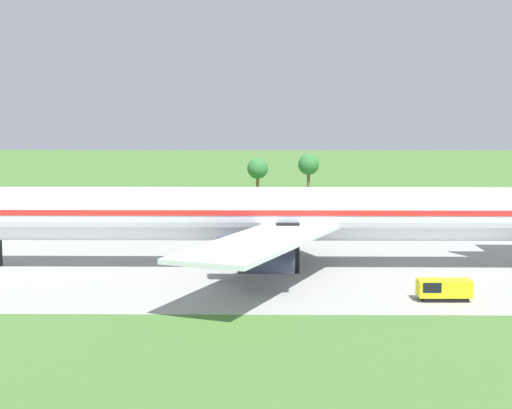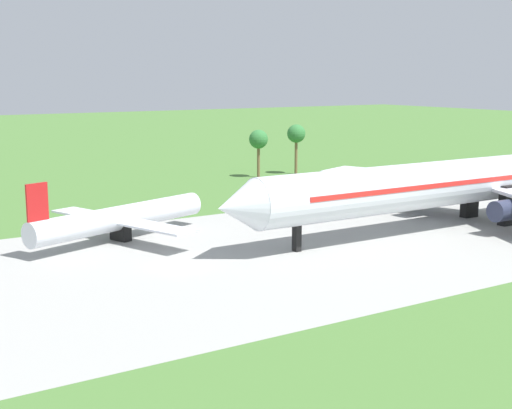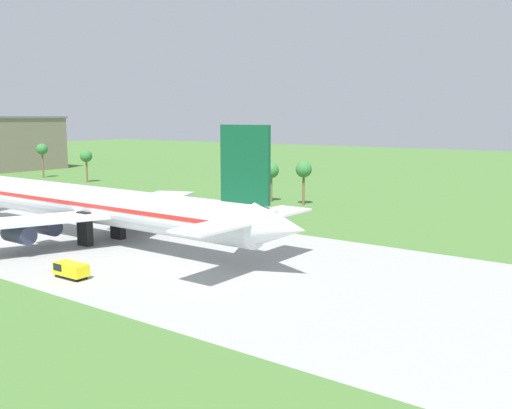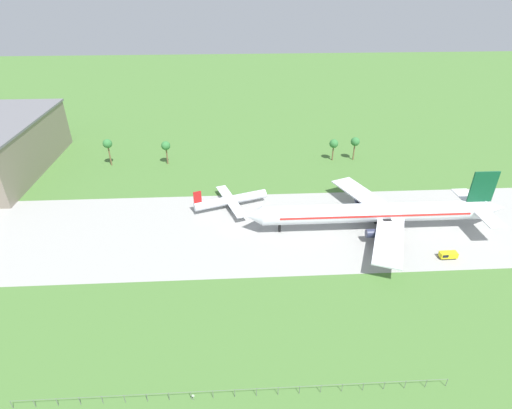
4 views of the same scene
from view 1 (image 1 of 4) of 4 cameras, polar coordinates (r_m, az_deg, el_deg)
jet_airliner at (r=84.00m, az=1.10°, el=-0.71°), size 78.47×51.04×18.45m
baggage_tug at (r=71.32m, az=13.37°, el=-6.00°), size 4.69×2.08×1.87m
palm_tree_row at (r=140.63m, az=-15.41°, el=2.81°), size 103.03×3.60×11.12m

